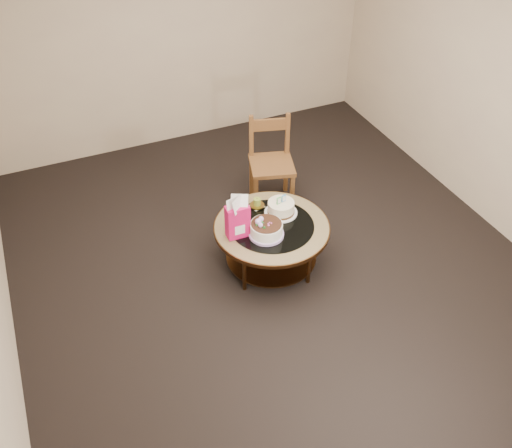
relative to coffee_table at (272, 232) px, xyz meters
name	(u,v)px	position (x,y,z in m)	size (l,w,h in m)	color
ground	(271,263)	(0.00, 0.00, -0.38)	(5.00, 5.00, 0.00)	black
room_walls	(274,114)	(0.00, 0.00, 1.16)	(4.52, 5.02, 2.61)	tan
coffee_table	(272,232)	(0.00, 0.00, 0.00)	(1.02, 1.02, 0.46)	#553318
decorated_cake	(266,230)	(-0.10, -0.10, 0.14)	(0.30, 0.30, 0.18)	#C2A0E2
cream_cake	(281,208)	(0.14, 0.12, 0.14)	(0.29, 0.29, 0.19)	white
gift_bag	(238,217)	(-0.32, 0.00, 0.27)	(0.20, 0.15, 0.39)	#E61566
pillar_candle	(257,204)	(-0.01, 0.29, 0.11)	(0.13, 0.13, 0.10)	#D8C059
dining_chair	(271,162)	(0.41, 0.89, 0.09)	(0.53, 0.53, 0.92)	brown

